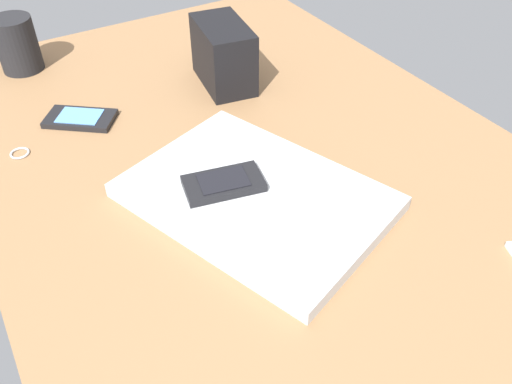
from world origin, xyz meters
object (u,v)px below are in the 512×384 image
object	(u,v)px
cell_phone_on_laptop	(223,183)
cell_phone_on_desk	(80,118)
laptop_closed	(256,197)
pen_cup	(17,44)
key_ring	(20,153)
desk_organizer	(223,55)

from	to	relation	value
cell_phone_on_laptop	cell_phone_on_desk	xyz separation A→B (cm)	(-30.19, -11.54, -2.31)
laptop_closed	cell_phone_on_desk	xyz separation A→B (cm)	(-33.30, -14.96, -0.59)
pen_cup	key_ring	distance (cm)	29.60
cell_phone_on_laptop	key_ring	bearing A→B (deg)	-138.87
desk_organizer	key_ring	distance (cm)	38.99
laptop_closed	pen_cup	size ratio (longest dim) A/B	3.38
cell_phone_on_laptop	cell_phone_on_desk	distance (cm)	32.40
desk_organizer	key_ring	world-z (taller)	desk_organizer
laptop_closed	cell_phone_on_laptop	size ratio (longest dim) A/B	2.91
laptop_closed	cell_phone_on_laptop	world-z (taller)	cell_phone_on_laptop
cell_phone_on_laptop	desk_organizer	bearing A→B (deg)	151.35
cell_phone_on_laptop	pen_cup	distance (cm)	56.38
cell_phone_on_laptop	pen_cup	size ratio (longest dim) A/B	1.16
key_ring	cell_phone_on_desk	bearing A→B (deg)	111.17
pen_cup	key_ring	world-z (taller)	pen_cup
pen_cup	key_ring	bearing A→B (deg)	-14.26
key_ring	pen_cup	bearing A→B (deg)	165.74
laptop_closed	pen_cup	distance (cm)	60.45
cell_phone_on_laptop	pen_cup	bearing A→B (deg)	-164.10
pen_cup	laptop_closed	bearing A→B (deg)	18.21
cell_phone_on_laptop	key_ring	distance (cm)	34.48
cell_phone_on_desk	desk_organizer	size ratio (longest dim) A/B	0.89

